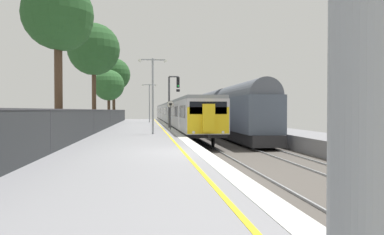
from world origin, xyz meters
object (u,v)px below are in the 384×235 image
object	(u,v)px
platform_lamp_far	(149,100)
background_tree_centre	(93,51)
background_tree_back	(114,76)
commuter_train_at_platform	(173,113)
background_tree_right	(108,86)
signal_gantry	(172,95)
platform_lamp_mid	(153,89)
background_tree_left	(60,18)
speed_limit_sign	(170,111)
freight_train_adjacent_track	(226,110)

from	to	relation	value
platform_lamp_far	background_tree_centre	world-z (taller)	background_tree_centre
platform_lamp_far	background_tree_back	size ratio (longest dim) A/B	0.60
commuter_train_at_platform	background_tree_right	size ratio (longest dim) A/B	9.45
signal_gantry	platform_lamp_mid	world-z (taller)	platform_lamp_mid
signal_gantry	background_tree_left	size ratio (longest dim) A/B	0.56
commuter_train_at_platform	background_tree_left	distance (m)	35.07
speed_limit_sign	background_tree_back	bearing A→B (deg)	107.99
freight_train_adjacent_track	background_tree_left	size ratio (longest dim) A/B	2.97
commuter_train_at_platform	background_tree_right	bearing A→B (deg)	-136.40
freight_train_adjacent_track	background_tree_left	world-z (taller)	background_tree_left
commuter_train_at_platform	platform_lamp_mid	size ratio (longest dim) A/B	11.88
speed_limit_sign	background_tree_back	world-z (taller)	background_tree_back
background_tree_centre	background_tree_right	bearing A→B (deg)	90.36
platform_lamp_mid	background_tree_right	xyz separation A→B (m)	(-5.07, 20.22, 1.49)
signal_gantry	speed_limit_sign	xyz separation A→B (m)	(-0.38, -3.43, -1.48)
platform_lamp_mid	freight_train_adjacent_track	bearing A→B (deg)	53.14
signal_gantry	background_tree_back	size ratio (longest dim) A/B	0.56
freight_train_adjacent_track	background_tree_left	bearing A→B (deg)	-129.44
background_tree_back	signal_gantry	bearing A→B (deg)	-67.36
commuter_train_at_platform	platform_lamp_mid	distance (m)	28.60
background_tree_back	background_tree_left	bearing A→B (deg)	-90.58
commuter_train_at_platform	platform_lamp_far	size ratio (longest dim) A/B	11.93
freight_train_adjacent_track	signal_gantry	xyz separation A→B (m)	(-5.47, -0.94, 1.43)
platform_lamp_far	background_tree_left	bearing A→B (deg)	-99.49
speed_limit_sign	background_tree_right	size ratio (longest dim) A/B	0.37
signal_gantry	platform_lamp_far	bearing A→B (deg)	97.06
signal_gantry	speed_limit_sign	distance (m)	3.76
background_tree_back	background_tree_right	bearing A→B (deg)	-93.68
freight_train_adjacent_track	platform_lamp_mid	world-z (taller)	platform_lamp_mid
background_tree_right	speed_limit_sign	bearing A→B (deg)	-65.52
background_tree_left	freight_train_adjacent_track	bearing A→B (deg)	50.56
background_tree_right	freight_train_adjacent_track	bearing A→B (deg)	-39.39
speed_limit_sign	platform_lamp_mid	xyz separation A→B (m)	(-1.60, -5.57, 1.56)
platform_lamp_mid	background_tree_right	size ratio (longest dim) A/B	0.80
signal_gantry	platform_lamp_far	world-z (taller)	platform_lamp_far
speed_limit_sign	platform_lamp_mid	distance (m)	6.00
speed_limit_sign	background_tree_centre	bearing A→B (deg)	170.82
freight_train_adjacent_track	speed_limit_sign	xyz separation A→B (m)	(-5.85, -4.37, -0.05)
background_tree_left	speed_limit_sign	bearing A→B (deg)	58.43
commuter_train_at_platform	background_tree_back	xyz separation A→B (m)	(-8.20, -3.19, 5.07)
commuter_train_at_platform	speed_limit_sign	size ratio (longest dim) A/B	25.38
background_tree_left	platform_lamp_far	bearing A→B (deg)	80.51
signal_gantry	speed_limit_sign	bearing A→B (deg)	-96.24
signal_gantry	background_tree_back	world-z (taller)	background_tree_back
speed_limit_sign	background_tree_centre	distance (m)	8.44
platform_lamp_far	background_tree_centre	size ratio (longest dim) A/B	0.58
signal_gantry	background_tree_centre	distance (m)	8.23
commuter_train_at_platform	signal_gantry	distance (m)	19.47
signal_gantry	background_tree_left	distance (m)	16.30
commuter_train_at_platform	freight_train_adjacent_track	bearing A→B (deg)	-77.71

